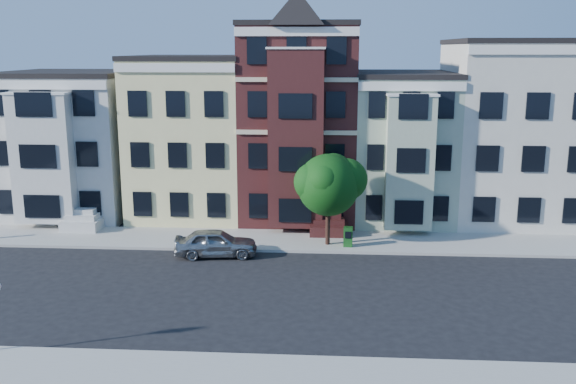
{
  "coord_description": "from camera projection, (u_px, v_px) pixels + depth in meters",
  "views": [
    {
      "loc": [
        1.91,
        -26.8,
        10.72
      ],
      "look_at": [
        0.02,
        2.23,
        4.2
      ],
      "focal_mm": 40.0,
      "sensor_mm": 36.0,
      "label": 1
    }
  ],
  "objects": [
    {
      "name": "ground",
      "position": [
        284.0,
        295.0,
        28.56
      ],
      "size": [
        120.0,
        120.0,
        0.0
      ],
      "primitive_type": "plane",
      "color": "black"
    },
    {
      "name": "newspaper_box",
      "position": [
        348.0,
        237.0,
        34.96
      ],
      "size": [
        0.51,
        0.46,
        1.08
      ],
      "primitive_type": "cube",
      "rotation": [
        0.0,
        0.0,
        -0.05
      ],
      "color": "#18521B",
      "rests_on": "far_sidewalk"
    },
    {
      "name": "street_tree",
      "position": [
        328.0,
        189.0,
        34.78
      ],
      "size": [
        5.66,
        5.66,
        6.23
      ],
      "primitive_type": null,
      "rotation": [
        0.0,
        0.0,
        -0.06
      ],
      "color": "#0F450F",
      "rests_on": "far_sidewalk"
    },
    {
      "name": "house_yellow",
      "position": [
        193.0,
        138.0,
        42.03
      ],
      "size": [
        7.0,
        9.0,
        10.0
      ],
      "primitive_type": "cube",
      "color": "#EFE49A",
      "rests_on": "ground"
    },
    {
      "name": "house_green",
      "position": [
        400.0,
        147.0,
        41.29
      ],
      "size": [
        6.0,
        9.0,
        9.0
      ],
      "primitive_type": "cube",
      "color": "#A1B096",
      "rests_on": "ground"
    },
    {
      "name": "house_cream",
      "position": [
        512.0,
        133.0,
        40.63
      ],
      "size": [
        8.0,
        9.0,
        11.0
      ],
      "primitive_type": "cube",
      "color": "beige",
      "rests_on": "ground"
    },
    {
      "name": "house_white",
      "position": [
        75.0,
        144.0,
        42.65
      ],
      "size": [
        8.0,
        9.0,
        9.0
      ],
      "primitive_type": "cube",
      "color": "beige",
      "rests_on": "ground"
    },
    {
      "name": "parked_car",
      "position": [
        216.0,
        243.0,
        33.72
      ],
      "size": [
        4.49,
        2.24,
        1.47
      ],
      "primitive_type": "imported",
      "rotation": [
        0.0,
        0.0,
        1.69
      ],
      "color": "#929599",
      "rests_on": "ground"
    },
    {
      "name": "house_brown",
      "position": [
        300.0,
        123.0,
        41.37
      ],
      "size": [
        7.0,
        9.0,
        12.0
      ],
      "primitive_type": "cube",
      "color": "#3A1616",
      "rests_on": "ground"
    },
    {
      "name": "far_sidewalk",
      "position": [
        294.0,
        241.0,
        36.34
      ],
      "size": [
        60.0,
        4.0,
        0.15
      ],
      "primitive_type": "cube",
      "color": "#9E9B93",
      "rests_on": "ground"
    }
  ]
}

